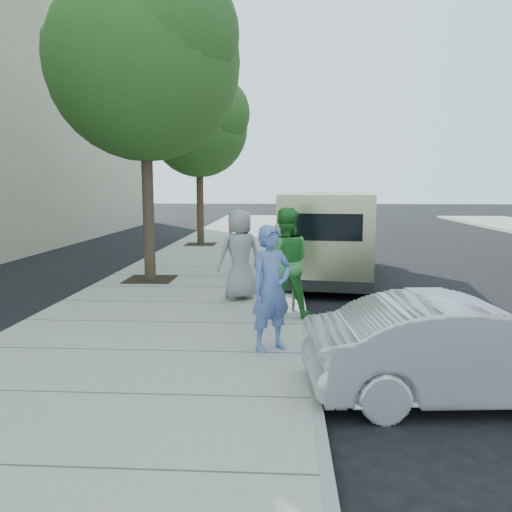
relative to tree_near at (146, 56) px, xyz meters
name	(u,v)px	position (x,y,z in m)	size (l,w,h in m)	color
ground	(231,310)	(2.25, -2.40, -5.55)	(120.00, 120.00, 0.00)	black
sidewalk	(182,305)	(1.25, -2.40, -5.47)	(5.00, 60.00, 0.15)	gray
curb_face	(302,307)	(3.69, -2.40, -5.47)	(0.12, 60.00, 0.16)	gray
tree_near	(146,56)	(0.00, 0.00, 0.00)	(4.62, 4.60, 7.53)	black
tree_far	(200,124)	(0.00, 7.60, -0.66)	(3.92, 3.80, 6.49)	black
parking_meter	(294,262)	(3.50, -3.07, -4.45)	(0.28, 0.13, 1.31)	gray
van	(331,233)	(4.57, 1.30, -4.33)	(2.82, 6.41, 2.30)	tan
sedan	(467,350)	(5.45, -6.51, -4.94)	(1.29, 3.69, 1.22)	#B7B8BE
person_officer	(271,288)	(3.15, -5.25, -4.50)	(0.65, 0.43, 1.80)	#546CB3
person_green_shirt	(285,263)	(3.33, -3.41, -4.41)	(0.96, 0.74, 1.97)	#2D8A34
person_gray_shirt	(240,254)	(2.41, -2.04, -4.46)	(0.91, 0.59, 1.87)	gray
person_striped_polo	(290,241)	(3.45, 0.01, -4.40)	(1.17, 0.49, 1.99)	slate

